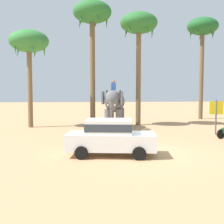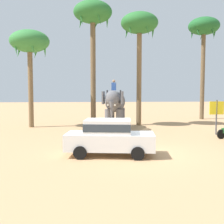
{
  "view_description": "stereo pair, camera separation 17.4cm",
  "coord_description": "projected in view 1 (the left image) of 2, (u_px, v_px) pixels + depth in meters",
  "views": [
    {
      "loc": [
        -2.52,
        -13.24,
        3.05
      ],
      "look_at": [
        -0.87,
        5.44,
        1.6
      ],
      "focal_mm": 44.87,
      "sensor_mm": 36.0,
      "label": 1
    },
    {
      "loc": [
        -2.35,
        -13.25,
        3.05
      ],
      "look_at": [
        -0.87,
        5.44,
        1.6
      ],
      "focal_mm": 44.87,
      "sensor_mm": 36.0,
      "label": 2
    }
  ],
  "objects": [
    {
      "name": "ground_plane",
      "position": [
        140.0,
        153.0,
        13.61
      ],
      "size": [
        120.0,
        120.0,
        0.0
      ],
      "primitive_type": "plane",
      "color": "tan"
    },
    {
      "name": "palm_tree_behind_elephant",
      "position": [
        29.0,
        44.0,
        22.69
      ],
      "size": [
        3.2,
        3.2,
        7.95
      ],
      "color": "brown",
      "rests_on": "ground"
    },
    {
      "name": "palm_tree_near_hut",
      "position": [
        92.0,
        17.0,
        23.13
      ],
      "size": [
        3.2,
        3.2,
        10.42
      ],
      "color": "brown",
      "rests_on": "ground"
    },
    {
      "name": "palm_tree_far_back",
      "position": [
        139.0,
        27.0,
        24.04
      ],
      "size": [
        3.2,
        3.2,
        9.73
      ],
      "color": "brown",
      "rests_on": "ground"
    },
    {
      "name": "car_sedan_foreground",
      "position": [
        110.0,
        136.0,
        13.08
      ],
      "size": [
        4.29,
        2.29,
        1.7
      ],
      "color": "white",
      "rests_on": "ground"
    },
    {
      "name": "palm_tree_left_of_road",
      "position": [
        202.0,
        31.0,
        29.19
      ],
      "size": [
        3.2,
        3.2,
        10.63
      ],
      "color": "brown",
      "rests_on": "ground"
    },
    {
      "name": "signboard_yellow",
      "position": [
        216.0,
        110.0,
        19.27
      ],
      "size": [
        1.0,
        0.1,
        2.4
      ],
      "color": "#4C4C51",
      "rests_on": "ground"
    },
    {
      "name": "elephant_with_mahout",
      "position": [
        114.0,
        104.0,
        22.33
      ],
      "size": [
        2.27,
        4.01,
        3.88
      ],
      "color": "slate",
      "rests_on": "ground"
    }
  ]
}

